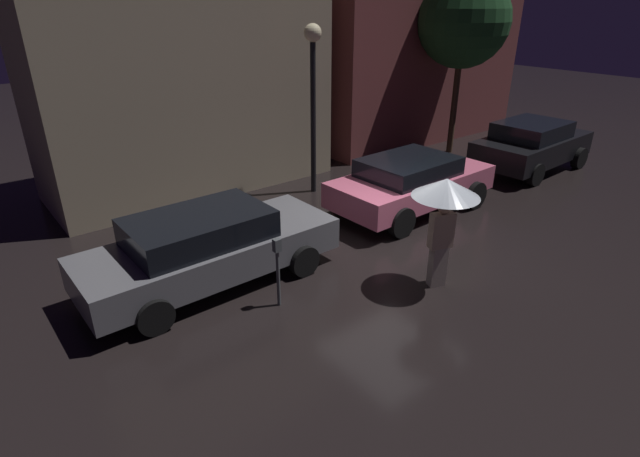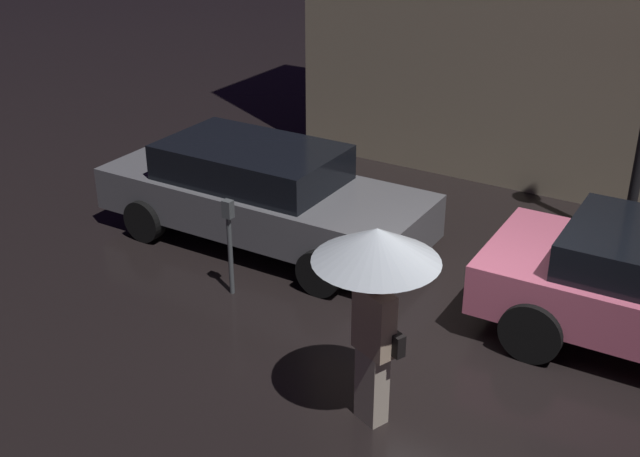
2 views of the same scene
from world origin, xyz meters
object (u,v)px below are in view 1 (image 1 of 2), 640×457
object	(u,v)px
parked_car_grey	(208,247)
pedestrian_with_umbrella	(445,199)
parked_car_pink	(411,182)
parking_meter	(278,265)
street_lamp_near	(313,77)
parked_car_black	(532,144)

from	to	relation	value
parked_car_grey	pedestrian_with_umbrella	size ratio (longest dim) A/B	2.28
parked_car_pink	parking_meter	world-z (taller)	parked_car_pink
pedestrian_with_umbrella	parking_meter	world-z (taller)	pedestrian_with_umbrella
parking_meter	street_lamp_near	distance (m)	5.96
parked_car_black	pedestrian_with_umbrella	world-z (taller)	pedestrian_with_umbrella
pedestrian_with_umbrella	street_lamp_near	distance (m)	5.52
parking_meter	pedestrian_with_umbrella	bearing A→B (deg)	-25.16
parked_car_pink	parking_meter	size ratio (longest dim) A/B	3.40
parked_car_grey	parked_car_black	size ratio (longest dim) A/B	1.14
parked_car_grey	parked_car_black	bearing A→B (deg)	-0.50
street_lamp_near	parked_car_pink	bearing A→B (deg)	-67.86
parked_car_black	pedestrian_with_umbrella	distance (m)	8.02
parked_car_pink	parking_meter	bearing A→B (deg)	-164.51
parked_car_grey	pedestrian_with_umbrella	world-z (taller)	pedestrian_with_umbrella
street_lamp_near	parked_car_grey	bearing A→B (deg)	-149.56
parked_car_black	street_lamp_near	xyz separation A→B (m)	(-6.29, 2.57, 2.22)
parked_car_grey	parking_meter	distance (m)	1.52
parked_car_grey	pedestrian_with_umbrella	bearing A→B (deg)	-40.41
pedestrian_with_umbrella	parking_meter	bearing A→B (deg)	-3.52
parked_car_black	parked_car_pink	bearing A→B (deg)	177.53
pedestrian_with_umbrella	street_lamp_near	world-z (taller)	street_lamp_near
parked_car_grey	parking_meter	xyz separation A→B (m)	(0.55, -1.41, 0.05)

